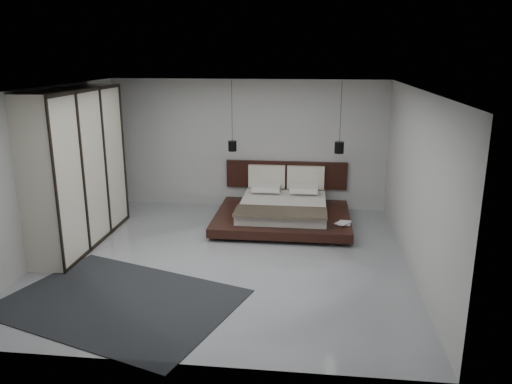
# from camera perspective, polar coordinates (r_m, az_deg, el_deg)

# --- Properties ---
(floor) EXTENTS (6.00, 6.00, 0.00)m
(floor) POSITION_cam_1_polar(r_m,az_deg,el_deg) (8.49, -3.54, -7.51)
(floor) COLOR #919399
(floor) RESTS_ON ground
(ceiling) EXTENTS (6.00, 6.00, 0.00)m
(ceiling) POSITION_cam_1_polar(r_m,az_deg,el_deg) (7.83, -3.89, 11.71)
(ceiling) COLOR white
(ceiling) RESTS_ON wall_back
(wall_back) EXTENTS (6.00, 0.00, 6.00)m
(wall_back) POSITION_cam_1_polar(r_m,az_deg,el_deg) (10.94, -0.93, 5.46)
(wall_back) COLOR #ADADAB
(wall_back) RESTS_ON floor
(wall_front) EXTENTS (6.00, 0.00, 6.00)m
(wall_front) POSITION_cam_1_polar(r_m,az_deg,el_deg) (5.25, -9.50, -6.14)
(wall_front) COLOR #ADADAB
(wall_front) RESTS_ON floor
(wall_left) EXTENTS (0.00, 6.00, 6.00)m
(wall_left) POSITION_cam_1_polar(r_m,az_deg,el_deg) (9.06, -22.73, 2.10)
(wall_left) COLOR #ADADAB
(wall_left) RESTS_ON floor
(wall_right) EXTENTS (0.00, 6.00, 6.00)m
(wall_right) POSITION_cam_1_polar(r_m,az_deg,el_deg) (8.08, 17.74, 1.05)
(wall_right) COLOR #ADADAB
(wall_right) RESTS_ON floor
(lattice_screen) EXTENTS (0.05, 0.90, 2.60)m
(lattice_screen) POSITION_cam_1_polar(r_m,az_deg,el_deg) (11.21, -16.48, 4.54)
(lattice_screen) COLOR black
(lattice_screen) RESTS_ON floor
(bed) EXTENTS (2.64, 2.34, 1.05)m
(bed) POSITION_cam_1_polar(r_m,az_deg,el_deg) (10.08, 3.11, -2.02)
(bed) COLOR black
(bed) RESTS_ON floor
(book_lower) EXTENTS (0.26, 0.33, 0.03)m
(book_lower) POSITION_cam_1_polar(r_m,az_deg,el_deg) (9.48, 9.44, -3.49)
(book_lower) COLOR #99724C
(book_lower) RESTS_ON bed
(book_upper) EXTENTS (0.31, 0.33, 0.02)m
(book_upper) POSITION_cam_1_polar(r_m,az_deg,el_deg) (9.45, 9.33, -3.40)
(book_upper) COLOR #99724C
(book_upper) RESTS_ON book_lower
(pendant_left) EXTENTS (0.17, 0.17, 1.42)m
(pendant_left) POSITION_cam_1_polar(r_m,az_deg,el_deg) (10.30, -2.72, 5.30)
(pendant_left) COLOR black
(pendant_left) RESTS_ON ceiling
(pendant_right) EXTENTS (0.19, 0.19, 1.42)m
(pendant_right) POSITION_cam_1_polar(r_m,az_deg,el_deg) (10.18, 9.49, 5.05)
(pendant_right) COLOR black
(pendant_right) RESTS_ON ceiling
(wardrobe) EXTENTS (0.66, 2.81, 2.76)m
(wardrobe) POSITION_cam_1_polar(r_m,az_deg,el_deg) (9.32, -19.76, 2.60)
(wardrobe) COLOR beige
(wardrobe) RESTS_ON floor
(rug) EXTENTS (3.64, 3.09, 0.01)m
(rug) POSITION_cam_1_polar(r_m,az_deg,el_deg) (7.31, -15.33, -11.99)
(rug) COLOR black
(rug) RESTS_ON floor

